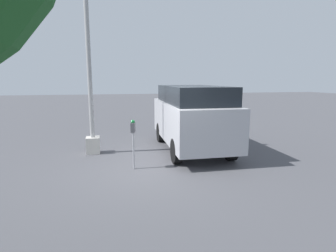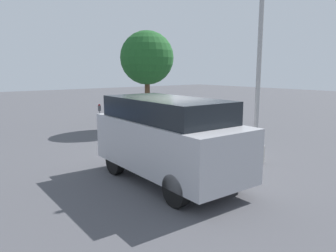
# 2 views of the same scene
# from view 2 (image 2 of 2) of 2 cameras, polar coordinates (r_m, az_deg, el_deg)

# --- Properties ---
(ground_plane) EXTENTS (80.00, 80.00, 0.00)m
(ground_plane) POSITION_cam_2_polar(r_m,az_deg,el_deg) (11.24, 0.47, -5.53)
(ground_plane) COLOR #4C4C51
(parking_meter_near) EXTENTS (0.22, 0.15, 1.38)m
(parking_meter_near) POSITION_cam_2_polar(r_m,az_deg,el_deg) (11.24, 3.62, -0.23)
(parking_meter_near) COLOR #9E9EA3
(parking_meter_near) RESTS_ON ground
(parking_meter_far) EXTENTS (0.22, 0.15, 1.33)m
(parking_meter_far) POSITION_cam_2_polar(r_m,az_deg,el_deg) (16.27, -11.84, 2.56)
(parking_meter_far) COLOR #9E9EA3
(parking_meter_far) RESTS_ON ground
(lamp_post) EXTENTS (0.44, 0.44, 7.05)m
(lamp_post) POSITION_cam_2_polar(r_m,az_deg,el_deg) (10.69, 15.36, 5.66)
(lamp_post) COLOR beige
(lamp_post) RESTS_ON ground
(parked_van) EXTENTS (4.67, 2.10, 2.24)m
(parked_van) POSITION_cam_2_polar(r_m,az_deg,el_deg) (8.64, -0.03, -1.90)
(parked_van) COLOR #B2B2B7
(parked_van) RESTS_ON ground
(street_tree) EXTENTS (2.65, 2.65, 4.88)m
(street_tree) POSITION_cam_2_polar(r_m,az_deg,el_deg) (16.60, -3.68, 11.71)
(street_tree) COLOR #513823
(street_tree) RESTS_ON ground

